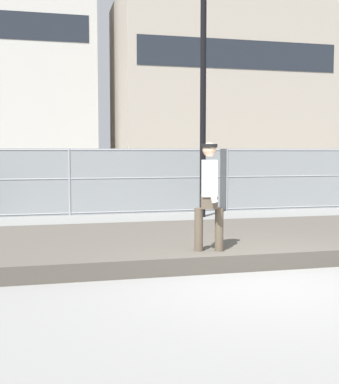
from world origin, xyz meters
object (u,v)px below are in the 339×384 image
object	(u,v)px
street_lamp	(203,47)
parked_car_near	(36,181)
skateboard	(209,264)
skater	(209,195)

from	to	relation	value
street_lamp	parked_car_near	distance (m)	6.86
street_lamp	skateboard	bearing A→B (deg)	-106.26
skateboard	parked_car_near	world-z (taller)	parked_car_near
skater	parked_car_near	world-z (taller)	skater
skateboard	parked_car_near	distance (m)	9.88
skateboard	parked_car_near	bearing A→B (deg)	106.33
skater	skateboard	bearing A→B (deg)	-75.96
parked_car_near	skater	bearing A→B (deg)	-73.67
skater	parked_car_near	size ratio (longest dim) A/B	0.40
skateboard	street_lamp	xyz separation A→B (m)	(1.67, 5.73, 4.45)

